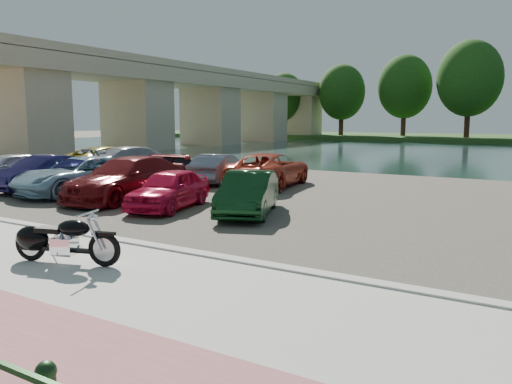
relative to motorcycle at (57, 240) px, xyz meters
The scene contains 19 objects.
ground 1.37m from the motorcycle, ahead, with size 200.00×200.00×0.00m, color #595447.
promenade 1.71m from the motorcycle, 39.90° to the right, with size 60.00×6.00×0.10m, color beige.
kerb 2.37m from the motorcycle, 57.46° to the left, with size 60.00×0.30×0.14m, color beige.
parking_lot 11.04m from the motorcycle, 83.50° to the left, with size 60.00×18.00×0.04m, color #3E3A32.
river 39.98m from the motorcycle, 88.21° to the left, with size 120.00×40.00×0.00m, color #1A2F2D.
far_bank 71.97m from the motorcycle, 89.01° to the left, with size 120.00×24.00×0.60m, color #24491A.
bridge 49.19m from the motorcycle, 123.14° to the left, with size 7.00×56.00×8.55m.
motorcycle is the anchor object (origin of this frame).
car_0 14.15m from the motorcycle, 150.56° to the left, with size 1.70×4.24×1.44m, color #B5B9C2.
car_1 11.74m from the motorcycle, 145.00° to the left, with size 1.50×4.29×1.41m, color #1B1544.
car_2 10.06m from the motorcycle, 137.48° to the left, with size 2.40×5.20×1.45m, color #81A6BC.
car_3 8.28m from the motorcycle, 125.74° to the left, with size 2.14×5.27×1.53m, color #630E10.
car_4 6.52m from the motorcycle, 111.10° to the left, with size 1.52×3.79×1.29m, color #C10C36.
car_5 6.58m from the motorcycle, 86.75° to the left, with size 1.38×3.96×1.31m, color black.
car_6 17.69m from the motorcycle, 133.72° to the left, with size 2.42×5.26×1.46m, color #A29125.
car_7 15.91m from the motorcycle, 128.20° to the left, with size 2.15×5.30×1.54m, color #92939A.
car_8 14.42m from the motorcycle, 120.82° to the left, with size 1.57×3.90×1.33m, color black.
car_9 13.29m from the motorcycle, 111.23° to the left, with size 1.40×4.02×1.32m, color slate.
car_10 12.76m from the motorcycle, 100.27° to the left, with size 2.41×5.22×1.45m, color #AA301C.
Camera 1 is at (7.00, -6.15, 2.90)m, focal length 35.00 mm.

